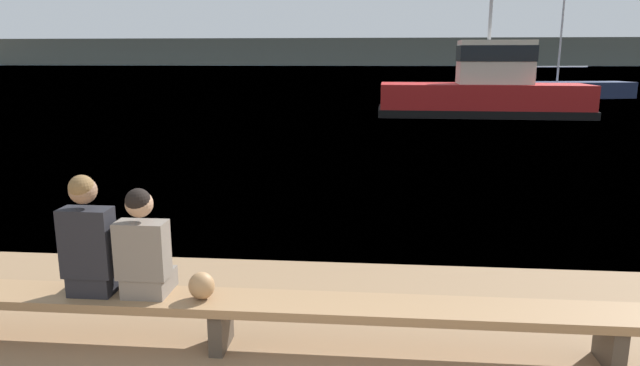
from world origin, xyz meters
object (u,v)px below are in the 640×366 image
object	(u,v)px
person_left	(89,242)
bench_main	(220,307)
person_right	(144,249)
shopping_bag	(202,286)
tugboat_red	(485,92)
moored_sailboat	(563,89)

from	to	relation	value
person_left	bench_main	bearing A→B (deg)	-0.24
person_right	person_left	bearing A→B (deg)	-179.68
person_left	person_right	bearing A→B (deg)	0.32
shopping_bag	person_left	bearing A→B (deg)	178.31
bench_main	shopping_bag	distance (m)	0.25
person_left	tugboat_red	xyz separation A→B (m)	(7.08, 20.26, 0.07)
person_right	tugboat_red	xyz separation A→B (m)	(6.61, 20.26, 0.12)
shopping_bag	moored_sailboat	size ratio (longest dim) A/B	0.03
moored_sailboat	bench_main	bearing A→B (deg)	146.45
person_left	moored_sailboat	world-z (taller)	moored_sailboat
tugboat_red	moored_sailboat	xyz separation A→B (m)	(6.78, 11.44, -0.48)
moored_sailboat	person_left	bearing A→B (deg)	144.74
person_left	person_right	xyz separation A→B (m)	(0.47, 0.00, -0.05)
person_right	shopping_bag	size ratio (longest dim) A/B	4.02
bench_main	moored_sailboat	distance (m)	34.17
bench_main	tugboat_red	size ratio (longest dim) A/B	0.80
tugboat_red	person_left	bearing A→B (deg)	162.28
bench_main	tugboat_red	xyz separation A→B (m)	(5.96, 20.26, 0.61)
shopping_bag	tugboat_red	size ratio (longest dim) A/B	0.03
person_right	bench_main	bearing A→B (deg)	-0.66
bench_main	person_right	size ratio (longest dim) A/B	7.37
person_left	shopping_bag	distance (m)	1.03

